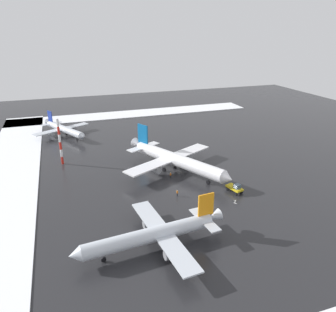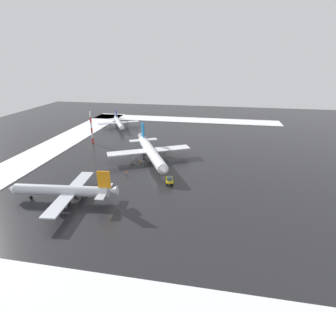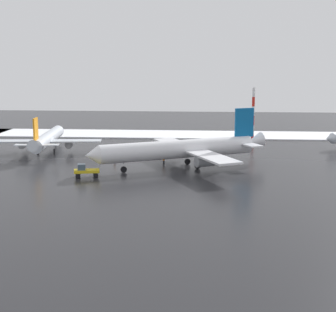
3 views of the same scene
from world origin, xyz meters
name	(u,v)px [view 2 (image 2 of 3)]	position (x,y,z in m)	size (l,w,h in m)	color
ground_plane	(163,158)	(0.00, 0.00, 0.00)	(240.00, 240.00, 0.00)	#232326
snow_bank_far	(48,150)	(0.00, -50.00, 0.13)	(152.00, 16.00, 0.25)	white
snow_bank_left	(184,120)	(-67.00, 0.00, 0.13)	(14.00, 116.00, 0.25)	white
snow_bank_right	(80,307)	(67.00, 0.00, 0.13)	(14.00, 116.00, 0.25)	white
airplane_parked_starboard	(151,152)	(4.48, -3.79, 3.79)	(35.78, 30.48, 11.45)	white
airplane_distant_tail	(64,191)	(37.07, -20.02, 3.03)	(25.73, 30.94, 9.18)	silver
airplane_parked_portside	(119,123)	(-41.47, -33.42, 2.72)	(25.53, 21.77, 8.23)	silver
pushback_tug	(169,180)	(21.81, 6.33, 1.28)	(5.00, 3.25, 2.50)	gold
ground_crew_near_tug	(141,162)	(8.40, -6.61, 0.97)	(0.36, 0.36, 1.71)	black
ground_crew_by_nose_gear	(126,173)	(19.02, -8.54, 0.97)	(0.36, 0.36, 1.71)	black
antenna_mast	(91,128)	(-12.19, -35.20, 7.26)	(0.70, 0.70, 14.51)	red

